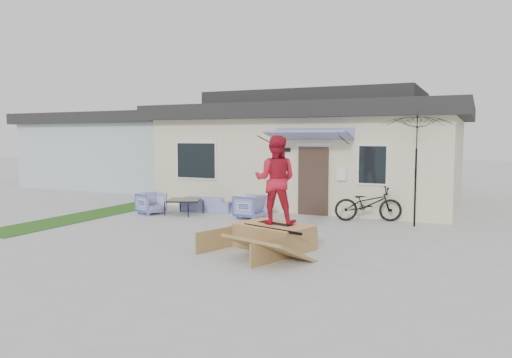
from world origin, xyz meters
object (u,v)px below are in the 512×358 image
at_px(bicycle, 368,200).
at_px(coffee_table, 184,207).
at_px(skateboard, 275,223).
at_px(skater, 276,178).
at_px(loveseat, 208,201).
at_px(armchair_right, 250,205).
at_px(skate_ramp, 274,236).
at_px(patio_umbrella, 416,162).
at_px(armchair_left, 151,202).

bearing_deg(bicycle, coffee_table, 81.66).
height_order(skateboard, skater, skater).
height_order(bicycle, skater, skater).
height_order(loveseat, coffee_table, loveseat).
bearing_deg(armchair_right, coffee_table, -77.61).
height_order(armchair_right, bicycle, bicycle).
distance_m(skate_ramp, skater, 1.26).
xyz_separation_m(bicycle, patio_umbrella, (1.31, -0.32, 1.14)).
distance_m(armchair_left, coffee_table, 1.05).
distance_m(armchair_left, patio_umbrella, 7.95).
relative_size(loveseat, skate_ramp, 0.83).
relative_size(bicycle, patio_umbrella, 0.86).
distance_m(armchair_left, skater, 6.02).
distance_m(armchair_right, skater, 3.99).
bearing_deg(skateboard, skate_ramp, -90.42).
bearing_deg(patio_umbrella, armchair_right, -171.24).
bearing_deg(loveseat, bicycle, 178.42).
bearing_deg(loveseat, skateboard, 130.32).
distance_m(coffee_table, patio_umbrella, 6.98).
xyz_separation_m(loveseat, armchair_right, (1.83, -0.66, 0.06)).
height_order(coffee_table, skate_ramp, skate_ramp).
distance_m(loveseat, skateboard, 5.52).
distance_m(bicycle, skateboard, 4.35).
xyz_separation_m(bicycle, skater, (-1.12, -4.20, 0.91)).
xyz_separation_m(coffee_table, patio_umbrella, (6.76, 0.89, 1.51)).
distance_m(loveseat, armchair_right, 1.95).
xyz_separation_m(loveseat, skate_ramp, (3.96, -3.88, -0.08)).
bearing_deg(skate_ramp, bicycle, 93.11).
height_order(armchair_left, skater, skater).
height_order(loveseat, skater, skater).
height_order(armchair_right, skateboard, armchair_right).
relative_size(bicycle, skate_ramp, 0.92).
bearing_deg(armchair_right, skater, 41.64).
height_order(bicycle, skate_ramp, bicycle).
relative_size(coffee_table, skate_ramp, 0.46).
distance_m(armchair_left, skate_ramp, 5.92).
relative_size(armchair_left, skater, 0.39).
height_order(loveseat, patio_umbrella, patio_umbrella).
distance_m(loveseat, coffee_table, 0.92).
height_order(armchair_right, patio_umbrella, patio_umbrella).
xyz_separation_m(armchair_right, skater, (2.14, -3.17, 1.13)).
relative_size(loveseat, armchair_left, 2.31).
bearing_deg(armchair_right, skate_ramp, 41.04).
distance_m(coffee_table, skater, 5.41).
relative_size(skate_ramp, skater, 1.09).
bearing_deg(skateboard, loveseat, 153.72).
xyz_separation_m(armchair_right, patio_umbrella, (4.57, 0.70, 1.36)).
bearing_deg(patio_umbrella, armchair_left, -170.79).
xyz_separation_m(loveseat, skateboard, (3.97, -3.83, 0.21)).
xyz_separation_m(armchair_left, skater, (5.30, -2.62, 1.15)).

